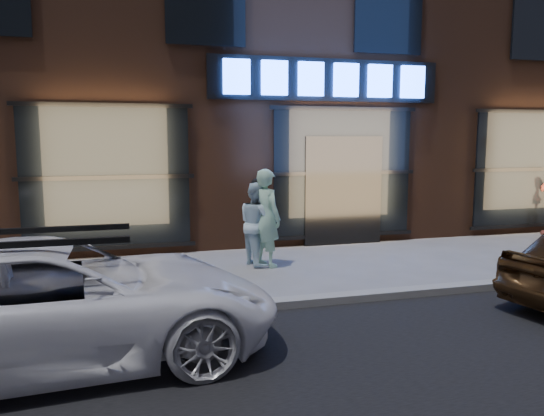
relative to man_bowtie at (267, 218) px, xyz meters
The scene contains 6 objects.
ground 3.36m from the man_bowtie, 48.10° to the right, with size 90.00×90.00×0.00m, color slate.
curb 3.35m from the man_bowtie, 48.10° to the right, with size 60.00×0.25×0.12m, color gray.
storefront_building 7.33m from the man_bowtie, 68.81° to the left, with size 30.20×8.28×10.30m.
man_bowtie is the anchor object (origin of this frame).
man_cap 0.25m from the man_bowtie, 130.69° to the left, with size 0.76×0.59×1.56m, color white.
white_suv 4.81m from the man_bowtie, 132.67° to the right, with size 2.20×4.77×1.33m, color white.
Camera 1 is at (-4.64, -6.92, 2.39)m, focal length 35.00 mm.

